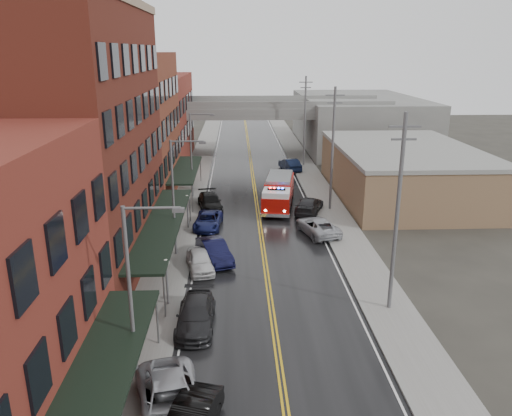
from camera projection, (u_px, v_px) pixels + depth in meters
name	position (u px, v px, depth m)	size (l,w,h in m)	color
road	(260.00, 228.00, 44.64)	(11.00, 160.00, 0.02)	black
sidewalk_left	(178.00, 228.00, 44.34)	(3.00, 160.00, 0.15)	slate
sidewalk_right	(341.00, 226.00, 44.90)	(3.00, 160.00, 0.15)	slate
curb_left	(197.00, 228.00, 44.40)	(0.30, 160.00, 0.15)	gray
curb_right	(323.00, 226.00, 44.83)	(0.30, 160.00, 0.15)	gray
brick_building_b	(75.00, 143.00, 34.75)	(9.00, 20.00, 18.00)	#4F2015
brick_building_c	(128.00, 128.00, 51.87)	(9.00, 15.00, 15.00)	maroon
brick_building_far	(155.00, 120.00, 69.00)	(9.00, 20.00, 12.00)	maroon
tan_building	(403.00, 173.00, 54.02)	(14.00, 22.00, 5.00)	#8B6B4B
right_far_block	(357.00, 121.00, 82.22)	(18.00, 30.00, 8.00)	slate
awning_0	(94.00, 391.00, 18.69)	(2.60, 16.00, 3.09)	black
awning_1	(163.00, 223.00, 36.78)	(2.60, 18.00, 3.09)	black
awning_2	(186.00, 169.00, 53.46)	(2.60, 13.00, 3.09)	black
globe_lamp_1	(166.00, 272.00, 30.36)	(0.44, 0.44, 3.12)	#59595B
globe_lamp_2	(187.00, 204.00, 43.70)	(0.44, 0.44, 3.12)	#59595B
street_lamp_0	(135.00, 289.00, 21.87)	(2.64, 0.22, 9.00)	#59595B
street_lamp_1	(176.00, 191.00, 37.11)	(2.64, 0.22, 9.00)	#59595B
street_lamp_2	(193.00, 150.00, 52.35)	(2.64, 0.22, 9.00)	#59595B
utility_pole_0	(397.00, 212.00, 28.72)	(1.80, 0.24, 12.00)	#59595B
utility_pole_1	(333.00, 147.00, 47.78)	(1.80, 0.24, 12.00)	#59595B
utility_pole_2	(305.00, 120.00, 66.83)	(1.80, 0.24, 12.00)	#59595B
overpass	(250.00, 116.00, 73.32)	(40.00, 10.00, 7.50)	slate
fire_truck	(279.00, 192.00, 49.86)	(4.38, 8.66, 3.05)	#9A0C07
parked_car_left_2	(171.00, 401.00, 21.42)	(2.66, 5.77, 1.60)	#A5A7AD
parked_car_left_3	(196.00, 315.00, 28.46)	(2.10, 5.16, 1.50)	black
parked_car_left_4	(200.00, 261.00, 35.86)	(1.73, 4.29, 1.46)	silver
parked_car_left_5	(214.00, 251.00, 37.40)	(1.69, 4.85, 1.60)	black
parked_car_left_6	(208.00, 220.00, 44.48)	(2.27, 4.92, 1.37)	#151B50
parked_car_left_7	(210.00, 202.00, 49.64)	(2.16, 5.31, 1.54)	black
parked_car_right_0	(318.00, 226.00, 42.89)	(2.44, 5.30, 1.47)	#A3A5AB
parked_car_right_1	(309.00, 205.00, 48.60)	(2.13, 5.24, 1.52)	#272629
parked_car_right_2	(285.00, 178.00, 58.69)	(1.87, 4.66, 1.59)	silver
parked_car_right_3	(290.00, 165.00, 65.74)	(1.70, 4.87, 1.61)	#0E1732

